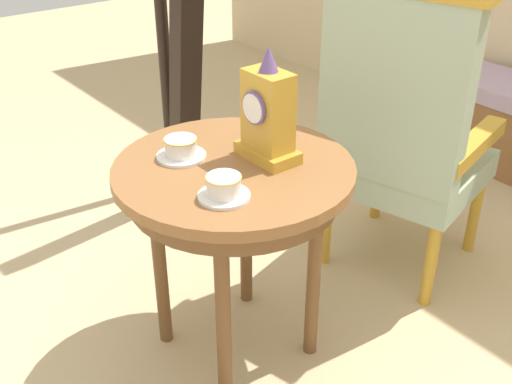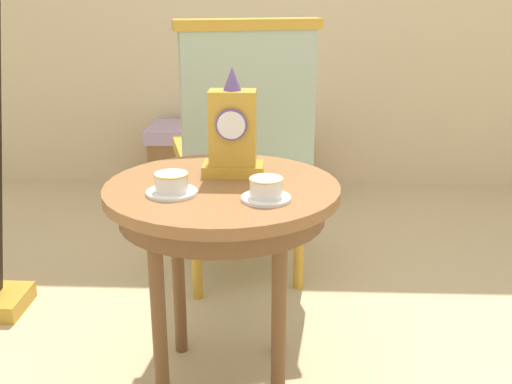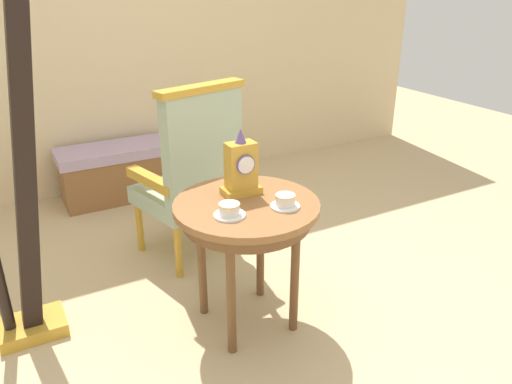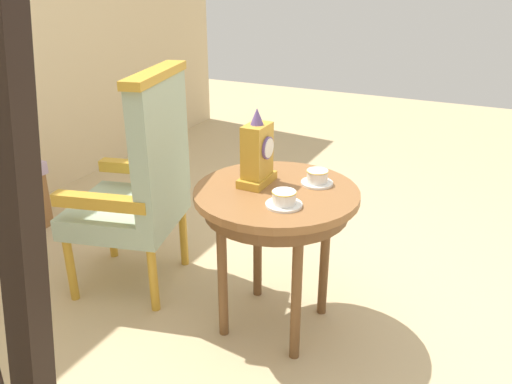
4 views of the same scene
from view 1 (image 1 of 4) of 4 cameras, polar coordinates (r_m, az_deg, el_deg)
The scene contains 7 objects.
ground_plane at distance 2.20m, azimuth -1.68°, elevation -14.15°, with size 10.00×10.00×0.00m, color tan.
side_table at distance 1.86m, azimuth -1.98°, elevation 0.24°, with size 0.71×0.71×0.69m.
teacup_left at distance 1.87m, azimuth -6.83°, elevation 3.91°, with size 0.15×0.15×0.06m.
teacup_right at distance 1.64m, azimuth -2.94°, elevation 0.38°, with size 0.14×0.14×0.06m.
mantel_clock at distance 1.81m, azimuth 1.06°, elevation 6.92°, with size 0.19×0.11×0.34m.
armchair at distance 2.33m, azimuth 13.10°, elevation 5.24°, with size 0.66×0.65×1.14m.
harp at distance 2.80m, azimuth -6.98°, elevation 13.16°, with size 0.40×0.24×1.83m.
Camera 1 is at (1.29, -0.94, 1.52)m, focal length 44.12 mm.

